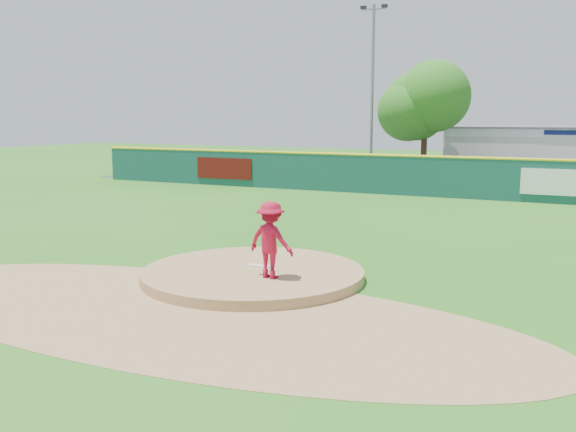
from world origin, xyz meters
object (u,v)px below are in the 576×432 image
at_px(pool_building_grp, 573,152).
at_px(deciduous_tree, 425,106).
at_px(van, 484,174).
at_px(light_pole_left, 372,83).
at_px(playground_slide, 231,167).
at_px(pitcher, 271,240).

distance_m(pool_building_grp, deciduous_tree, 11.01).
height_order(pool_building_grp, deciduous_tree, deciduous_tree).
height_order(van, deciduous_tree, deciduous_tree).
distance_m(pool_building_grp, light_pole_left, 13.72).
relative_size(pool_building_grp, playground_slide, 6.21).
relative_size(pitcher, van, 0.39).
xyz_separation_m(van, light_pole_left, (-7.58, 2.11, 5.39)).
bearing_deg(deciduous_tree, light_pole_left, 153.43).
height_order(van, pool_building_grp, pool_building_grp).
distance_m(pitcher, van, 25.45).
relative_size(van, deciduous_tree, 0.62).
relative_size(pitcher, deciduous_tree, 0.24).
relative_size(pool_building_grp, deciduous_tree, 2.07).
height_order(van, playground_slide, playground_slide).
bearing_deg(pool_building_grp, deciduous_tree, -138.84).
xyz_separation_m(pool_building_grp, playground_slide, (-20.07, -9.48, -0.98)).
height_order(pitcher, van, pitcher).
distance_m(pitcher, pool_building_grp, 32.95).
height_order(pool_building_grp, playground_slide, pool_building_grp).
distance_m(van, light_pole_left, 9.54).
bearing_deg(light_pole_left, van, -15.55).
relative_size(van, pool_building_grp, 0.30).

